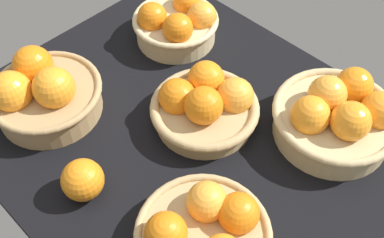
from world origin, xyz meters
TOP-DOWN VIEW (x-y plane):
  - market_tray at (0.00, 0.00)cm, footprint 84.00×72.00cm
  - basket_center at (1.45, 4.58)cm, footprint 22.18×22.18cm
  - basket_far_left at (-20.53, 18.14)cm, footprint 20.33×20.33cm
  - basket_far_right at (22.52, 19.85)cm, footprint 24.73×24.73cm
  - basket_near_right at (20.87, -16.19)cm, footprint 22.90×22.90cm
  - basket_near_left at (-23.74, -16.94)cm, footprint 22.97×22.97cm
  - loose_orange_front_gap at (-1.84, -23.59)cm, footprint 7.78×7.78cm

SIDE VIEW (x-z plane):
  - market_tray at x=0.00cm, z-range 0.00..3.00cm
  - loose_orange_front_gap at x=-1.84cm, z-range 3.00..10.78cm
  - basket_near_right at x=20.87cm, z-range 2.20..11.69cm
  - basket_center at x=1.45cm, z-range 1.62..12.50cm
  - basket_far_left at x=-20.53cm, z-range 2.23..13.01cm
  - basket_near_left at x=-23.74cm, z-range 1.74..14.38cm
  - basket_far_right at x=22.52cm, z-range 2.00..14.30cm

